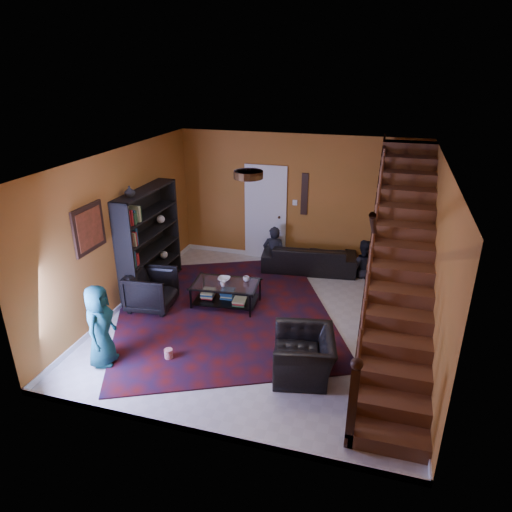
# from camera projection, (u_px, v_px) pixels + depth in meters

# --- Properties ---
(floor) EXTENTS (5.50, 5.50, 0.00)m
(floor) POSITION_uv_depth(u_px,v_px,m) (263.00, 321.00, 7.89)
(floor) COLOR beige
(floor) RESTS_ON ground
(room) EXTENTS (5.50, 5.50, 5.50)m
(room) POSITION_uv_depth(u_px,v_px,m) (218.00, 277.00, 9.39)
(room) COLOR #AE6126
(room) RESTS_ON ground
(staircase) EXTENTS (0.95, 5.02, 3.18)m
(staircase) POSITION_uv_depth(u_px,v_px,m) (401.00, 261.00, 6.80)
(staircase) COLOR brown
(staircase) RESTS_ON floor
(bookshelf) EXTENTS (0.35, 1.80, 2.00)m
(bookshelf) POSITION_uv_depth(u_px,v_px,m) (150.00, 243.00, 8.66)
(bookshelf) COLOR black
(bookshelf) RESTS_ON floor
(door) EXTENTS (0.82, 0.05, 2.05)m
(door) POSITION_uv_depth(u_px,v_px,m) (266.00, 214.00, 10.08)
(door) COLOR silver
(door) RESTS_ON floor
(framed_picture) EXTENTS (0.04, 0.74, 0.74)m
(framed_picture) POSITION_uv_depth(u_px,v_px,m) (89.00, 229.00, 7.07)
(framed_picture) COLOR maroon
(framed_picture) RESTS_ON room
(wall_hanging) EXTENTS (0.14, 0.03, 0.90)m
(wall_hanging) POSITION_uv_depth(u_px,v_px,m) (304.00, 194.00, 9.66)
(wall_hanging) COLOR black
(wall_hanging) RESTS_ON room
(ceiling_fixture) EXTENTS (0.40, 0.40, 0.10)m
(ceiling_fixture) POSITION_uv_depth(u_px,v_px,m) (248.00, 175.00, 6.11)
(ceiling_fixture) COLOR #3F2814
(ceiling_fixture) RESTS_ON room
(rug) EXTENTS (5.10, 5.35, 0.02)m
(rug) POSITION_uv_depth(u_px,v_px,m) (223.00, 310.00, 8.20)
(rug) COLOR #470E0C
(rug) RESTS_ON floor
(sofa) EXTENTS (2.05, 1.01, 0.58)m
(sofa) POSITION_uv_depth(u_px,v_px,m) (309.00, 258.00, 9.71)
(sofa) COLOR black
(sofa) RESTS_ON floor
(armchair_left) EXTENTS (0.87, 0.85, 0.72)m
(armchair_left) POSITION_uv_depth(u_px,v_px,m) (152.00, 290.00, 8.18)
(armchair_left) COLOR black
(armchair_left) RESTS_ON floor
(armchair_right) EXTENTS (1.02, 1.12, 0.63)m
(armchair_right) POSITION_uv_depth(u_px,v_px,m) (304.00, 355.00, 6.45)
(armchair_right) COLOR black
(armchair_right) RESTS_ON floor
(person_adult_a) EXTENTS (0.52, 0.36, 1.35)m
(person_adult_a) POSITION_uv_depth(u_px,v_px,m) (274.00, 256.00, 9.98)
(person_adult_a) COLOR black
(person_adult_a) RESTS_ON sofa
(person_adult_b) EXTENTS (0.62, 0.49, 1.24)m
(person_adult_b) POSITION_uv_depth(u_px,v_px,m) (362.00, 268.00, 9.51)
(person_adult_b) COLOR black
(person_adult_b) RESTS_ON sofa
(person_child) EXTENTS (0.50, 0.68, 1.26)m
(person_child) POSITION_uv_depth(u_px,v_px,m) (100.00, 326.00, 6.56)
(person_child) COLOR #165755
(person_child) RESTS_ON armchair_left
(coffee_table) EXTENTS (1.24, 0.80, 0.45)m
(coffee_table) POSITION_uv_depth(u_px,v_px,m) (226.00, 293.00, 8.31)
(coffee_table) COLOR black
(coffee_table) RESTS_ON floor
(cup_a) EXTENTS (0.15, 0.15, 0.09)m
(cup_a) POSITION_uv_depth(u_px,v_px,m) (246.00, 279.00, 8.29)
(cup_a) COLOR #999999
(cup_a) RESTS_ON coffee_table
(cup_b) EXTENTS (0.11, 0.11, 0.09)m
(cup_b) POSITION_uv_depth(u_px,v_px,m) (223.00, 284.00, 8.10)
(cup_b) COLOR #999999
(cup_b) RESTS_ON coffee_table
(bowl) EXTENTS (0.24, 0.24, 0.06)m
(bowl) POSITION_uv_depth(u_px,v_px,m) (224.00, 279.00, 8.32)
(bowl) COLOR #999999
(bowl) RESTS_ON coffee_table
(vase) EXTENTS (0.18, 0.18, 0.19)m
(vase) POSITION_uv_depth(u_px,v_px,m) (130.00, 191.00, 7.78)
(vase) COLOR #999999
(vase) RESTS_ON bookshelf
(popcorn_bucket) EXTENTS (0.15, 0.15, 0.14)m
(popcorn_bucket) POSITION_uv_depth(u_px,v_px,m) (169.00, 354.00, 6.85)
(popcorn_bucket) COLOR red
(popcorn_bucket) RESTS_ON rug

